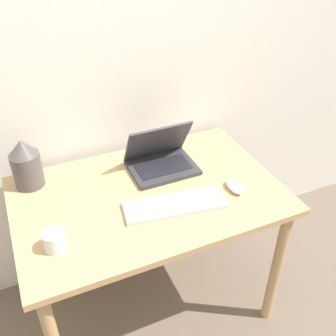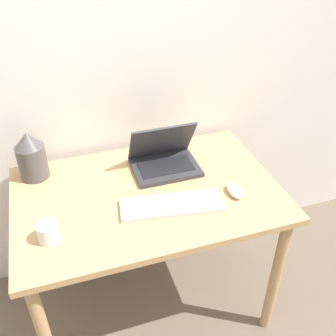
# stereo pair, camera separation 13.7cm
# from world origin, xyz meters

# --- Properties ---
(wall_back) EXTENTS (6.00, 0.05, 2.50)m
(wall_back) POSITION_xyz_m (0.00, 0.80, 1.25)
(wall_back) COLOR white
(wall_back) RESTS_ON ground_plane
(desk) EXTENTS (1.13, 0.74, 0.75)m
(desk) POSITION_xyz_m (0.00, 0.37, 0.65)
(desk) COLOR tan
(desk) RESTS_ON ground_plane
(laptop) EXTENTS (0.30, 0.23, 0.22)m
(laptop) POSITION_xyz_m (0.13, 0.52, 0.80)
(laptop) COLOR #333338
(laptop) RESTS_ON desk
(keyboard) EXTENTS (0.43, 0.19, 0.02)m
(keyboard) POSITION_xyz_m (0.07, 0.24, 0.76)
(keyboard) COLOR silver
(keyboard) RESTS_ON desk
(mouse) EXTENTS (0.05, 0.11, 0.04)m
(mouse) POSITION_xyz_m (0.35, 0.24, 0.77)
(mouse) COLOR white
(mouse) RESTS_ON desk
(vase) EXTENTS (0.13, 0.13, 0.23)m
(vase) POSITION_xyz_m (-0.45, 0.63, 0.86)
(vase) COLOR #514C4C
(vase) RESTS_ON desk
(mug) EXTENTS (0.08, 0.08, 0.08)m
(mug) POSITION_xyz_m (-0.42, 0.21, 0.79)
(mug) COLOR white
(mug) RESTS_ON desk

